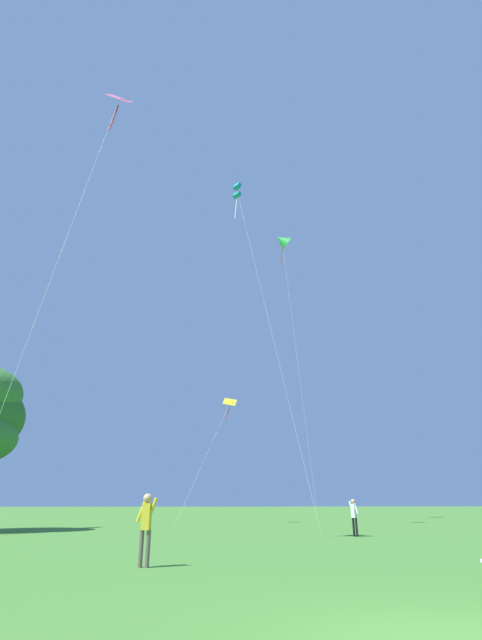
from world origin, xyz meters
The scene contains 6 objects.
kite_pink_low centered at (-7.62, 12.59, 19.24)m, with size 2.15×5.90×21.08m.
kite_teal_box centered at (-0.43, 26.61, 25.29)m, with size 3.99×8.06×26.35m.
kite_yellow_diamond centered at (-0.71, 32.61, 8.67)m, with size 4.49×5.89×9.63m.
kite_green_small centered at (5.62, 39.59, 28.78)m, with size 2.26×8.20×29.86m.
person_foreground_watcher centered at (-4.23, 7.32, 1.02)m, with size 0.55×0.23×1.70m.
person_with_spool centered at (4.46, 17.82, 0.99)m, with size 0.36×0.48×1.64m.
Camera 1 is at (-2.97, -5.73, 1.48)m, focal length 26.48 mm.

